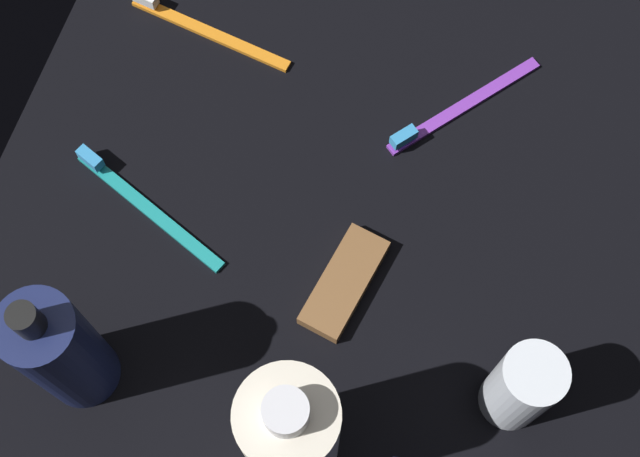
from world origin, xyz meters
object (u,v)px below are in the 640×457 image
(bodywash_bottle, at_px, (290,434))
(toothbrush_purple, at_px, (456,109))
(lotion_bottle, at_px, (61,351))
(deodorant_stick, at_px, (522,387))
(toothbrush_orange, at_px, (200,27))
(toothbrush_teal, at_px, (140,202))
(snack_bar_brown, at_px, (344,282))

(bodywash_bottle, relative_size, toothbrush_purple, 1.31)
(lotion_bottle, bearing_deg, deodorant_stick, -77.27)
(toothbrush_orange, xyz_separation_m, toothbrush_teal, (-0.20, -0.01, 0.00))
(toothbrush_purple, xyz_separation_m, toothbrush_orange, (0.02, 0.27, 0.00))
(bodywash_bottle, bearing_deg, toothbrush_teal, 49.15)
(toothbrush_teal, relative_size, snack_bar_brown, 1.63)
(lotion_bottle, height_order, toothbrush_orange, lotion_bottle)
(bodywash_bottle, height_order, toothbrush_teal, bodywash_bottle)
(deodorant_stick, xyz_separation_m, toothbrush_orange, (0.28, 0.38, -0.05))
(deodorant_stick, distance_m, toothbrush_orange, 0.48)
(bodywash_bottle, xyz_separation_m, deodorant_stick, (0.09, -0.17, -0.03))
(toothbrush_orange, bearing_deg, bodywash_bottle, -150.28)
(deodorant_stick, relative_size, toothbrush_orange, 0.61)
(toothbrush_purple, bearing_deg, snack_bar_brown, 164.59)
(deodorant_stick, bearing_deg, lotion_bottle, 102.73)
(bodywash_bottle, distance_m, toothbrush_orange, 0.44)
(lotion_bottle, distance_m, toothbrush_purple, 0.43)
(toothbrush_orange, relative_size, snack_bar_brown, 1.72)
(deodorant_stick, bearing_deg, toothbrush_purple, 22.40)
(deodorant_stick, relative_size, toothbrush_teal, 0.65)
(toothbrush_purple, relative_size, toothbrush_orange, 0.81)
(toothbrush_teal, height_order, snack_bar_brown, toothbrush_teal)
(deodorant_stick, height_order, snack_bar_brown, deodorant_stick)
(lotion_bottle, xyz_separation_m, toothbrush_purple, (0.35, -0.25, -0.07))
(bodywash_bottle, bearing_deg, toothbrush_purple, -9.08)
(toothbrush_orange, height_order, toothbrush_teal, same)
(lotion_bottle, bearing_deg, snack_bar_brown, -53.94)
(toothbrush_orange, height_order, snack_bar_brown, toothbrush_orange)
(lotion_bottle, relative_size, toothbrush_teal, 1.07)
(bodywash_bottle, height_order, deodorant_stick, bodywash_bottle)
(snack_bar_brown, bearing_deg, toothbrush_orange, 56.38)
(lotion_bottle, distance_m, snack_bar_brown, 0.25)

